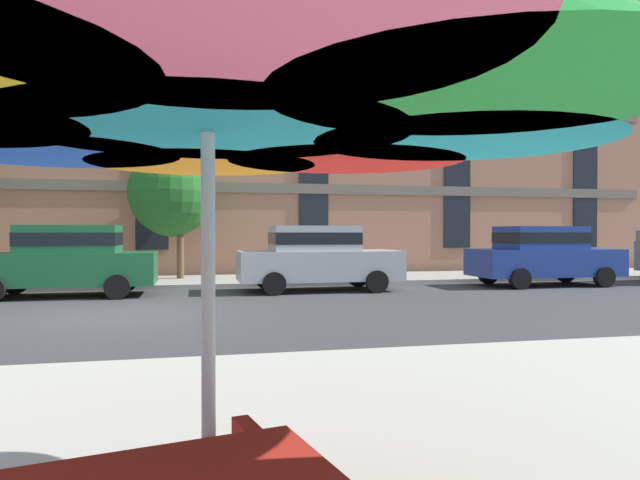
{
  "coord_description": "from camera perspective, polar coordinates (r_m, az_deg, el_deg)",
  "views": [
    {
      "loc": [
        1.4,
        -11.44,
        1.62
      ],
      "look_at": [
        4.67,
        3.2,
        1.4
      ],
      "focal_mm": 31.85,
      "sensor_mm": 36.0,
      "label": 1
    }
  ],
  "objects": [
    {
      "name": "ground_plane",
      "position": [
        11.64,
        -19.53,
        -7.2
      ],
      "size": [
        120.0,
        120.0,
        0.0
      ],
      "primitive_type": "plane",
      "color": "#38383A"
    },
    {
      "name": "sidewalk_far",
      "position": [
        18.36,
        -16.96,
        -4.07
      ],
      "size": [
        56.0,
        3.6,
        0.12
      ],
      "primitive_type": "cube",
      "color": "#9E998E",
      "rests_on": "ground"
    },
    {
      "name": "apartment_building",
      "position": [
        26.9,
        -15.66,
        11.04
      ],
      "size": [
        40.02,
        12.08,
        12.8
      ],
      "color": "#A87056",
      "rests_on": "ground"
    },
    {
      "name": "sedan_green",
      "position": [
        15.47,
        -24.13,
        -1.71
      ],
      "size": [
        4.4,
        1.98,
        1.78
      ],
      "color": "#195933",
      "rests_on": "ground"
    },
    {
      "name": "sedan_silver",
      "position": [
        15.51,
        -0.28,
        -1.64
      ],
      "size": [
        4.4,
        1.98,
        1.78
      ],
      "color": "#A8AAB2",
      "rests_on": "ground"
    },
    {
      "name": "sedan_blue",
      "position": [
        18.29,
        21.48,
        -1.32
      ],
      "size": [
        4.4,
        1.98,
        1.78
      ],
      "color": "navy",
      "rests_on": "ground"
    },
    {
      "name": "street_tree_middle",
      "position": [
        18.99,
        -14.66,
        4.29
      ],
      "size": [
        2.8,
        2.8,
        4.3
      ],
      "color": "brown",
      "rests_on": "ground"
    },
    {
      "name": "patio_umbrella",
      "position": [
        2.52,
        -11.22,
        15.33
      ],
      "size": [
        3.74,
        3.74,
        2.53
      ],
      "color": "silver",
      "rests_on": "ground"
    }
  ]
}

